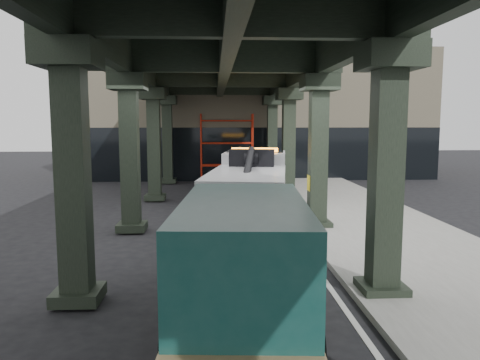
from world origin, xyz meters
name	(u,v)px	position (x,y,z in m)	size (l,w,h in m)	color
ground	(241,247)	(0.00, 0.00, 0.00)	(90.00, 90.00, 0.00)	black
sidewalk	(373,227)	(4.50, 2.00, 0.07)	(5.00, 40.00, 0.15)	gray
lane_stripe	(289,230)	(1.70, 2.00, 0.01)	(0.12, 38.00, 0.01)	silver
viaduct	(225,59)	(-0.40, 2.00, 5.46)	(7.40, 32.00, 6.40)	black
building	(253,115)	(2.00, 20.00, 4.00)	(22.00, 10.00, 8.00)	#C6B793
scaffolding	(227,146)	(0.00, 14.64, 2.11)	(3.08, 0.88, 4.00)	red
tow_truck	(251,187)	(0.52, 3.00, 1.31)	(3.44, 8.41, 2.69)	black
towed_van	(244,257)	(-0.25, -5.07, 1.20)	(2.55, 5.64, 2.23)	#113E3A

